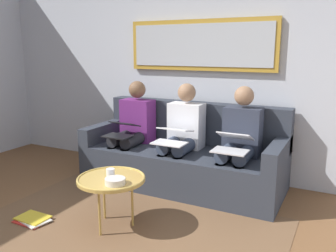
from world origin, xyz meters
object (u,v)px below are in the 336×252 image
Objects in this scene: coffee_table at (111,180)px; person_left at (240,139)px; couch at (185,157)px; cup at (111,174)px; person_middle at (183,133)px; laptop_black at (122,129)px; bowl at (115,181)px; magazine_stack at (33,219)px; laptop_silver at (233,143)px; person_right at (133,127)px; laptop_white at (173,135)px; framed_mirror at (200,45)px.

person_left is (-0.77, -1.15, 0.18)m from coffee_table.
cup is (0.11, 1.24, 0.18)m from couch.
person_middle is 3.18× the size of laptop_black.
bowl is at bearing 142.60° from cup.
cup reaches higher than magazine_stack.
bowl is 0.15× the size of person_left.
person_right is at bearing -10.16° from laptop_silver.
laptop_white reaches higher than magazine_stack.
laptop_silver is at bearing 169.84° from person_right.
person_right is 1.53m from magazine_stack.
couch is 1.23m from coffee_table.
person_right is 3.18× the size of laptop_black.
couch reaches higher than laptop_white.
cup is at bearing -161.70° from magazine_stack.
person_right is at bearing 35.53° from framed_mirror.
person_left is 3.19× the size of laptop_white.
bowl is at bearing 89.38° from person_middle.
laptop_white is 0.64m from laptop_black.
framed_mirror is 1.05m from person_middle.
person_left is at bearing -136.05° from magazine_stack.
laptop_silver reaches higher than cup.
couch is at bearing -95.30° from cup.
coffee_table is at bearing 119.44° from laptop_black.
person_middle and person_right have the same top height.
coffee_table is 0.50× the size of person_middle.
coffee_table reaches higher than magazine_stack.
bowl is at bearing 57.34° from laptop_silver.
bowl is 0.51× the size of magazine_stack.
couch reaches higher than magazine_stack.
person_left reaches higher than laptop_black.
couch is at bearing -173.87° from person_right.
bowl reaches higher than magazine_stack.
couch is 24.44× the size of cup.
person_right is at bearing -90.00° from laptop_black.
person_right is (0.63, -1.25, 0.14)m from bowl.
coffee_table is at bearing 84.05° from couch.
couch reaches higher than cup.
laptop_white is 0.99× the size of laptop_black.
person_middle reaches higher than laptop_black.
framed_mirror is 1.23m from person_left.
laptop_silver is 1.28m from laptop_black.
laptop_black is at bearing 25.73° from couch.
laptop_silver is at bearing -141.11° from magazine_stack.
person_left reaches higher than bowl.
laptop_silver is 1.07× the size of laptop_white.
coffee_table is (0.13, 1.61, -1.12)m from framed_mirror.
magazine_stack is (0.82, 1.40, -0.59)m from person_middle.
person_middle reaches higher than laptop_silver.
coffee_table is 1.06m from laptop_black.
coffee_table is 3.47× the size of bowl.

